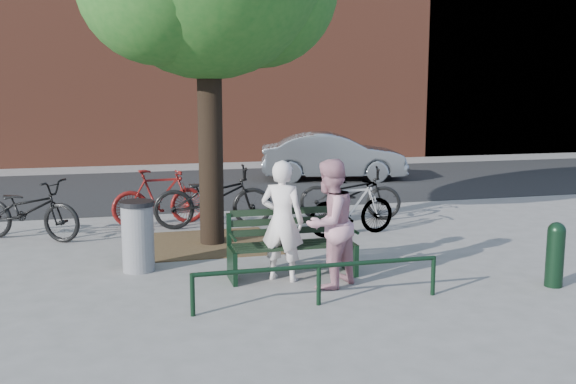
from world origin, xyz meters
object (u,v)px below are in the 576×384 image
object	(u,v)px
park_bench	(291,242)
person_right	(329,224)
person_left	(282,221)
litter_bin	(138,236)
bollard	(555,252)
bicycle_c	(213,197)
parked_car	(333,157)

from	to	relation	value
park_bench	person_right	size ratio (longest dim) A/B	1.04
person_left	litter_bin	bearing A→B (deg)	6.82
person_left	litter_bin	size ratio (longest dim) A/B	1.62
person_left	bollard	world-z (taller)	person_left
bollard	litter_bin	xyz separation A→B (m)	(-5.24, 2.12, 0.05)
bicycle_c	parked_car	bearing A→B (deg)	-33.18
park_bench	person_left	bearing A→B (deg)	-134.81
litter_bin	person_left	bearing A→B (deg)	-26.71
person_left	person_right	world-z (taller)	person_right
person_right	bollard	world-z (taller)	person_right
parked_car	person_right	bearing A→B (deg)	173.30
park_bench	bollard	world-z (taller)	park_bench
park_bench	bollard	size ratio (longest dim) A/B	2.03
person_left	parked_car	distance (m)	9.77
park_bench	person_right	distance (m)	0.79
park_bench	bicycle_c	world-z (taller)	bicycle_c
bicycle_c	parked_car	size ratio (longest dim) A/B	0.54
bicycle_c	parked_car	world-z (taller)	parked_car
person_right	parked_car	xyz separation A→B (m)	(3.24, 9.45, -0.17)
bicycle_c	person_right	bearing A→B (deg)	-162.38
litter_bin	parked_car	distance (m)	9.84
bicycle_c	person_left	bearing A→B (deg)	-168.87
bollard	park_bench	bearing A→B (deg)	157.08
person_right	bicycle_c	size ratio (longest dim) A/B	0.77
person_left	park_bench	bearing A→B (deg)	-101.28
bicycle_c	bollard	bearing A→B (deg)	-136.91
bollard	litter_bin	size ratio (longest dim) A/B	0.85
person_right	litter_bin	size ratio (longest dim) A/B	1.67
person_right	litter_bin	distance (m)	2.77
park_bench	person_right	xyz separation A→B (m)	(0.35, -0.61, 0.36)
bollard	bicycle_c	size ratio (longest dim) A/B	0.39
person_left	person_right	distance (m)	0.68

